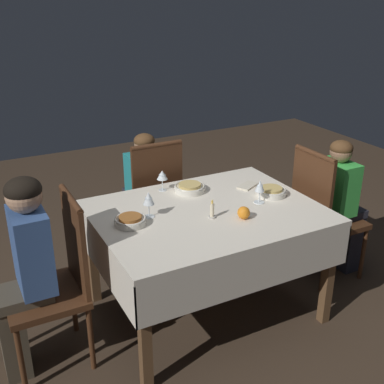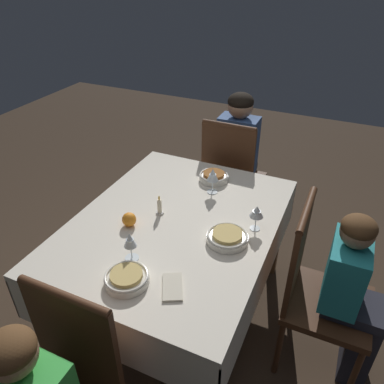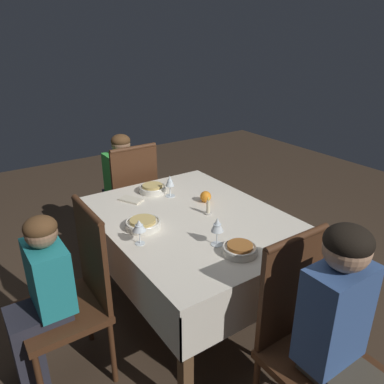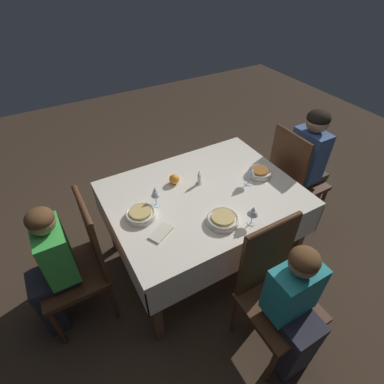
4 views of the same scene
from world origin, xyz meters
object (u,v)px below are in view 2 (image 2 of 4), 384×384
(dining_table, at_px, (175,233))
(bowl_south, at_px, (227,237))
(person_child_teal, at_px, (353,295))
(chair_east, at_px, (231,175))
(chair_south, at_px, (316,286))
(napkin_red_folded, at_px, (172,287))
(wine_glass_south, at_px, (257,212))
(bowl_east, at_px, (214,176))
(wine_glass_east, at_px, (213,176))
(wine_glass_west, at_px, (130,241))
(bowl_west, at_px, (127,278))
(candle_centerpiece, at_px, (160,207))
(orange_fruit, at_px, (129,219))
(person_adult_denim, at_px, (239,153))

(dining_table, distance_m, bowl_south, 0.35)
(person_child_teal, bearing_deg, bowl_south, 97.60)
(chair_east, bearing_deg, chair_south, 130.60)
(dining_table, distance_m, napkin_red_folded, 0.51)
(bowl_south, xyz_separation_m, wine_glass_south, (0.16, -0.10, 0.08))
(chair_east, bearing_deg, bowl_east, 93.23)
(chair_east, relative_size, wine_glass_east, 6.17)
(wine_glass_west, bearing_deg, bowl_west, -155.93)
(person_child_teal, relative_size, wine_glass_south, 7.00)
(chair_south, xyz_separation_m, candle_centerpiece, (-0.01, 0.92, 0.26))
(wine_glass_west, xyz_separation_m, napkin_red_folded, (-0.09, -0.27, -0.11))
(bowl_west, bearing_deg, wine_glass_south, -34.04)
(bowl_east, relative_size, napkin_red_folded, 1.02)
(bowl_east, relative_size, bowl_west, 0.93)
(person_child_teal, distance_m, candle_centerpiece, 1.12)
(wine_glass_east, bearing_deg, orange_fruit, 150.05)
(wine_glass_east, bearing_deg, person_child_teal, -109.66)
(person_child_teal, xyz_separation_m, orange_fruit, (-0.18, 1.20, 0.23))
(candle_centerpiece, xyz_separation_m, napkin_red_folded, (-0.48, -0.32, -0.04))
(chair_east, height_order, bowl_west, chair_east)
(chair_south, height_order, person_adult_denim, person_adult_denim)
(bowl_east, bearing_deg, wine_glass_west, 174.06)
(bowl_east, bearing_deg, dining_table, 176.18)
(bowl_east, distance_m, wine_glass_south, 0.56)
(person_child_teal, bearing_deg, orange_fruit, 98.61)
(chair_east, bearing_deg, wine_glass_east, 96.79)
(candle_centerpiece, distance_m, orange_fruit, 0.19)
(chair_south, bearing_deg, person_child_teal, -90.00)
(wine_glass_south, bearing_deg, bowl_east, 45.40)
(person_child_teal, height_order, orange_fruit, person_child_teal)
(dining_table, height_order, person_child_teal, person_child_teal)
(wine_glass_west, bearing_deg, person_adult_denim, -2.45)
(wine_glass_east, xyz_separation_m, bowl_south, (-0.41, -0.25, -0.09))
(wine_glass_south, bearing_deg, orange_fruit, 111.67)
(bowl_east, height_order, bowl_west, same)
(bowl_south, height_order, napkin_red_folded, bowl_south)
(wine_glass_west, bearing_deg, napkin_red_folded, -108.47)
(wine_glass_west, relative_size, bowl_south, 0.73)
(person_adult_denim, relative_size, wine_glass_west, 7.46)
(wine_glass_east, bearing_deg, dining_table, 167.71)
(dining_table, bearing_deg, chair_south, -87.01)
(person_adult_denim, distance_m, wine_glass_east, 0.81)
(bowl_west, bearing_deg, dining_table, 0.95)
(bowl_south, relative_size, wine_glass_south, 1.46)
(chair_east, bearing_deg, orange_fruit, 78.85)
(person_adult_denim, distance_m, wine_glass_south, 1.13)
(person_adult_denim, relative_size, napkin_red_folded, 6.32)
(wine_glass_south, bearing_deg, chair_south, -101.15)
(chair_south, relative_size, orange_fruit, 13.16)
(candle_centerpiece, xyz_separation_m, orange_fruit, (-0.17, 0.10, -0.00))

